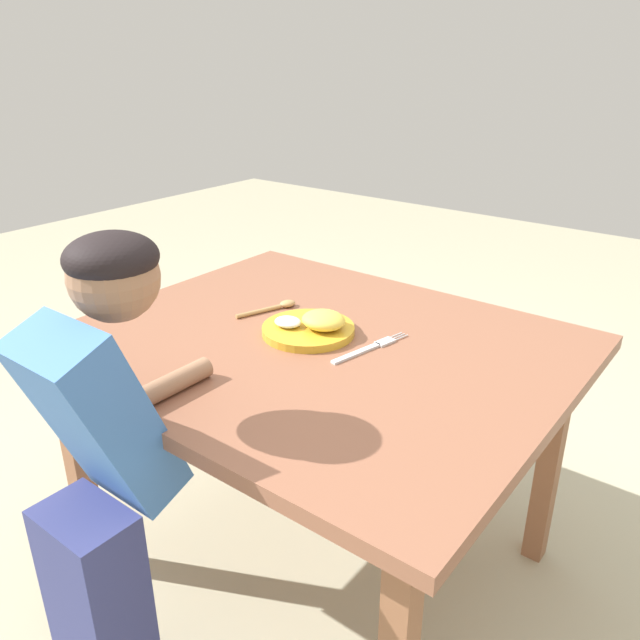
# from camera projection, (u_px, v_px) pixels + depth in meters

# --- Properties ---
(ground_plane) EXTENTS (8.00, 8.00, 0.00)m
(ground_plane) POSITION_uv_depth(u_px,v_px,m) (316.00, 556.00, 1.76)
(ground_plane) COLOR #B0AB8D
(dining_table) EXTENTS (1.15, 0.96, 0.67)m
(dining_table) POSITION_uv_depth(u_px,v_px,m) (316.00, 367.00, 1.52)
(dining_table) COLOR brown
(dining_table) RESTS_ON ground_plane
(plate) EXTENTS (0.23, 0.23, 0.06)m
(plate) POSITION_uv_depth(u_px,v_px,m) (312.00, 327.00, 1.52)
(plate) COLOR gold
(plate) RESTS_ON dining_table
(fork) EXTENTS (0.06, 0.24, 0.01)m
(fork) POSITION_uv_depth(u_px,v_px,m) (369.00, 348.00, 1.45)
(fork) COLOR silver
(fork) RESTS_ON dining_table
(spoon) EXTENTS (0.08, 0.17, 0.02)m
(spoon) POSITION_uv_depth(u_px,v_px,m) (276.00, 307.00, 1.67)
(spoon) COLOR tan
(spoon) RESTS_ON dining_table
(person) EXTENTS (0.20, 0.39, 1.02)m
(person) POSITION_uv_depth(u_px,v_px,m) (104.00, 482.00, 1.18)
(person) COLOR navy
(person) RESTS_ON ground_plane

